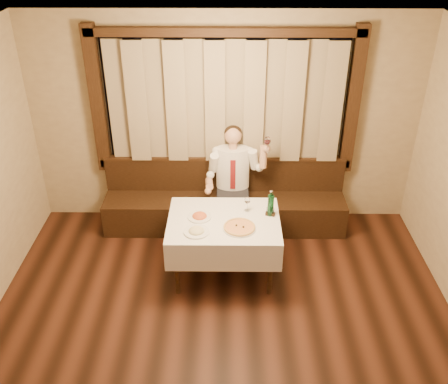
{
  "coord_description": "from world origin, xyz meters",
  "views": [
    {
      "loc": [
        0.05,
        -2.99,
        3.89
      ],
      "look_at": [
        0.0,
        1.9,
        1.0
      ],
      "focal_mm": 40.0,
      "sensor_mm": 36.0,
      "label": 1
    }
  ],
  "objects_px": {
    "dining_table": "(224,227)",
    "pasta_red": "(199,215)",
    "green_bottle": "(271,205)",
    "pizza": "(239,227)",
    "seated_man": "(233,174)",
    "pasta_cream": "(196,229)",
    "cruet_caddy": "(270,212)",
    "banquette": "(225,205)"
  },
  "relations": [
    {
      "from": "cruet_caddy",
      "to": "seated_man",
      "type": "height_order",
      "value": "seated_man"
    },
    {
      "from": "green_bottle",
      "to": "dining_table",
      "type": "bearing_deg",
      "value": -169.57
    },
    {
      "from": "dining_table",
      "to": "green_bottle",
      "type": "bearing_deg",
      "value": 10.43
    },
    {
      "from": "pasta_red",
      "to": "pasta_cream",
      "type": "distance_m",
      "value": 0.29
    },
    {
      "from": "green_bottle",
      "to": "seated_man",
      "type": "height_order",
      "value": "seated_man"
    },
    {
      "from": "pizza",
      "to": "cruet_caddy",
      "type": "relative_size",
      "value": 3.17
    },
    {
      "from": "pasta_cream",
      "to": "cruet_caddy",
      "type": "relative_size",
      "value": 2.41
    },
    {
      "from": "green_bottle",
      "to": "seated_man",
      "type": "relative_size",
      "value": 0.22
    },
    {
      "from": "banquette",
      "to": "pizza",
      "type": "height_order",
      "value": "banquette"
    },
    {
      "from": "pizza",
      "to": "seated_man",
      "type": "height_order",
      "value": "seated_man"
    },
    {
      "from": "pasta_red",
      "to": "green_bottle",
      "type": "bearing_deg",
      "value": 4.01
    },
    {
      "from": "seated_man",
      "to": "dining_table",
      "type": "bearing_deg",
      "value": -96.9
    },
    {
      "from": "pizza",
      "to": "pasta_cream",
      "type": "distance_m",
      "value": 0.47
    },
    {
      "from": "pasta_cream",
      "to": "banquette",
      "type": "bearing_deg",
      "value": 76.98
    },
    {
      "from": "green_bottle",
      "to": "cruet_caddy",
      "type": "xyz_separation_m",
      "value": [
        0.0,
        -0.0,
        -0.1
      ]
    },
    {
      "from": "pasta_red",
      "to": "pizza",
      "type": "bearing_deg",
      "value": -25.71
    },
    {
      "from": "green_bottle",
      "to": "seated_man",
      "type": "distance_m",
      "value": 0.94
    },
    {
      "from": "pasta_cream",
      "to": "pasta_red",
      "type": "bearing_deg",
      "value": 86.45
    },
    {
      "from": "green_bottle",
      "to": "seated_man",
      "type": "xyz_separation_m",
      "value": [
        -0.42,
        0.84,
        -0.05
      ]
    },
    {
      "from": "banquette",
      "to": "green_bottle",
      "type": "height_order",
      "value": "green_bottle"
    },
    {
      "from": "green_bottle",
      "to": "pasta_cream",
      "type": "bearing_deg",
      "value": -157.0
    },
    {
      "from": "pasta_red",
      "to": "cruet_caddy",
      "type": "height_order",
      "value": "cruet_caddy"
    },
    {
      "from": "cruet_caddy",
      "to": "pasta_cream",
      "type": "bearing_deg",
      "value": -140.97
    },
    {
      "from": "cruet_caddy",
      "to": "banquette",
      "type": "bearing_deg",
      "value": 135.82
    },
    {
      "from": "green_bottle",
      "to": "pizza",
      "type": "bearing_deg",
      "value": -142.59
    },
    {
      "from": "banquette",
      "to": "seated_man",
      "type": "bearing_deg",
      "value": -38.65
    },
    {
      "from": "pasta_red",
      "to": "seated_man",
      "type": "distance_m",
      "value": 0.97
    },
    {
      "from": "pasta_red",
      "to": "cruet_caddy",
      "type": "distance_m",
      "value": 0.81
    },
    {
      "from": "cruet_caddy",
      "to": "pizza",
      "type": "bearing_deg",
      "value": -126.57
    },
    {
      "from": "pasta_red",
      "to": "dining_table",
      "type": "bearing_deg",
      "value": -8.43
    },
    {
      "from": "dining_table",
      "to": "seated_man",
      "type": "relative_size",
      "value": 0.87
    },
    {
      "from": "pizza",
      "to": "green_bottle",
      "type": "height_order",
      "value": "green_bottle"
    },
    {
      "from": "cruet_caddy",
      "to": "seated_man",
      "type": "xyz_separation_m",
      "value": [
        -0.42,
        0.84,
        0.04
      ]
    },
    {
      "from": "dining_table",
      "to": "cruet_caddy",
      "type": "distance_m",
      "value": 0.56
    },
    {
      "from": "dining_table",
      "to": "cruet_caddy",
      "type": "relative_size",
      "value": 10.9
    },
    {
      "from": "green_bottle",
      "to": "seated_man",
      "type": "bearing_deg",
      "value": 116.53
    },
    {
      "from": "pizza",
      "to": "pasta_cream",
      "type": "xyz_separation_m",
      "value": [
        -0.47,
        -0.08,
        0.02
      ]
    },
    {
      "from": "pizza",
      "to": "green_bottle",
      "type": "distance_m",
      "value": 0.47
    },
    {
      "from": "banquette",
      "to": "dining_table",
      "type": "xyz_separation_m",
      "value": [
        0.0,
        -1.02,
        0.34
      ]
    },
    {
      "from": "dining_table",
      "to": "pasta_red",
      "type": "bearing_deg",
      "value": 171.57
    },
    {
      "from": "dining_table",
      "to": "seated_man",
      "type": "distance_m",
      "value": 0.96
    },
    {
      "from": "seated_man",
      "to": "pizza",
      "type": "bearing_deg",
      "value": -86.9
    }
  ]
}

